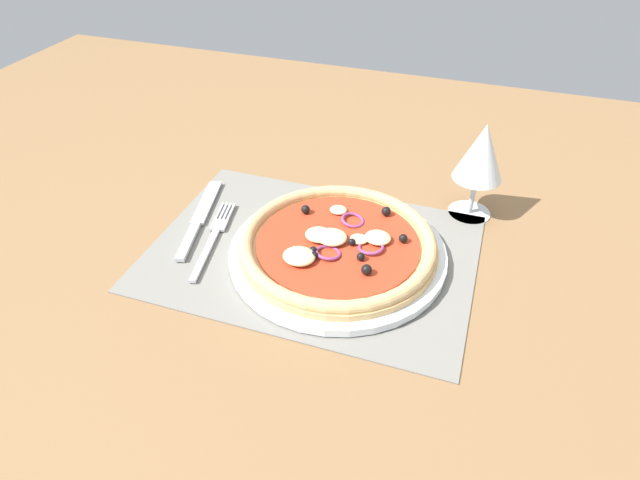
% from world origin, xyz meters
% --- Properties ---
extents(ground_plane, '(1.90, 1.40, 0.02)m').
position_xyz_m(ground_plane, '(0.00, 0.00, -0.01)').
color(ground_plane, olive).
extents(placemat, '(0.44, 0.32, 0.00)m').
position_xyz_m(placemat, '(0.00, 0.00, 0.00)').
color(placemat, slate).
rests_on(placemat, ground_plane).
extents(plate, '(0.30, 0.30, 0.01)m').
position_xyz_m(plate, '(0.04, 0.00, 0.01)').
color(plate, white).
rests_on(plate, placemat).
extents(pizza, '(0.27, 0.27, 0.03)m').
position_xyz_m(pizza, '(0.04, 0.00, 0.03)').
color(pizza, tan).
rests_on(pizza, plate).
extents(fork, '(0.05, 0.18, 0.00)m').
position_xyz_m(fork, '(-0.14, -0.01, 0.01)').
color(fork, '#B2B5BA').
rests_on(fork, placemat).
extents(knife, '(0.06, 0.20, 0.01)m').
position_xyz_m(knife, '(-0.19, 0.02, 0.01)').
color(knife, '#B2B5BA').
rests_on(knife, placemat).
extents(wine_glass, '(0.07, 0.07, 0.15)m').
position_xyz_m(wine_glass, '(0.20, 0.17, 0.10)').
color(wine_glass, silver).
rests_on(wine_glass, ground_plane).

